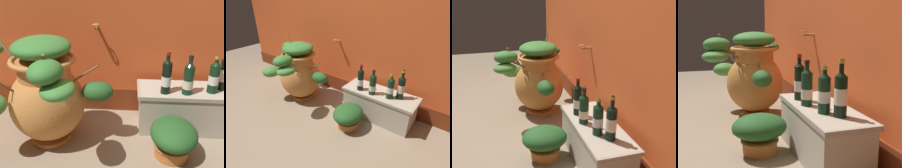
% 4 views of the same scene
% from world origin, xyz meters
% --- Properties ---
extents(ground_plane, '(7.00, 7.00, 0.00)m').
position_xyz_m(ground_plane, '(0.00, 0.00, 0.00)').
color(ground_plane, gray).
extents(back_wall, '(4.40, 0.33, 2.60)m').
position_xyz_m(back_wall, '(-0.00, 1.20, 1.29)').
color(back_wall, '#D15123').
rests_on(back_wall, ground_plane).
extents(terracotta_urn, '(1.03, 0.80, 0.81)m').
position_xyz_m(terracotta_urn, '(-0.47, 0.60, 0.41)').
color(terracotta_urn, '#CC7F3D').
rests_on(terracotta_urn, ground_plane).
extents(stone_ledge, '(0.88, 0.34, 0.35)m').
position_xyz_m(stone_ledge, '(0.63, 0.86, 0.19)').
color(stone_ledge, '#B2A893').
rests_on(stone_ledge, ground_plane).
extents(wine_bottle_left, '(0.07, 0.07, 0.33)m').
position_xyz_m(wine_bottle_left, '(0.41, 0.78, 0.49)').
color(wine_bottle_left, black).
rests_on(wine_bottle_left, stone_ledge).
extents(wine_bottle_middle, '(0.08, 0.08, 0.29)m').
position_xyz_m(wine_bottle_middle, '(0.76, 0.81, 0.48)').
color(wine_bottle_middle, black).
rests_on(wine_bottle_middle, stone_ledge).
extents(wine_bottle_right, '(0.08, 0.08, 0.34)m').
position_xyz_m(wine_bottle_right, '(0.86, 0.87, 0.49)').
color(wine_bottle_right, black).
rests_on(wine_bottle_right, stone_ledge).
extents(wine_bottle_back, '(0.08, 0.08, 0.30)m').
position_xyz_m(wine_bottle_back, '(0.57, 0.77, 0.48)').
color(wine_bottle_back, black).
rests_on(wine_bottle_back, stone_ledge).
extents(potted_shrub, '(0.32, 0.38, 0.28)m').
position_xyz_m(potted_shrub, '(0.44, 0.48, 0.16)').
color(potted_shrub, '#C17033').
rests_on(potted_shrub, ground_plane).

